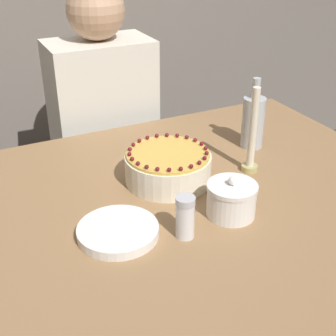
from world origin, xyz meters
TOP-DOWN VIEW (x-y plane):
  - dining_table at (0.00, 0.00)m, footprint 1.47×1.11m
  - cake at (0.03, 0.13)m, footprint 0.25×0.25m
  - sugar_bowl at (0.10, -0.10)m, footprint 0.13×0.13m
  - sugar_shaker at (-0.05, -0.14)m, footprint 0.05×0.05m
  - plate_stack at (-0.20, -0.06)m, footprint 0.20×0.20m
  - candle at (0.28, 0.07)m, footprint 0.05×0.05m
  - bottle at (0.39, 0.21)m, footprint 0.07×0.07m
  - person_man_blue_shirt at (0.05, 0.76)m, footprint 0.40×0.34m

SIDE VIEW (x-z plane):
  - person_man_blue_shirt at x=0.05m, z-range -0.08..1.14m
  - dining_table at x=0.00m, z-range 0.27..0.99m
  - plate_stack at x=-0.20m, z-range 0.72..0.75m
  - cake at x=0.03m, z-range 0.72..0.82m
  - sugar_bowl at x=0.10m, z-range 0.71..0.82m
  - sugar_shaker at x=-0.05m, z-range 0.72..0.83m
  - bottle at x=0.39m, z-range 0.69..0.93m
  - candle at x=0.28m, z-range 0.70..0.96m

